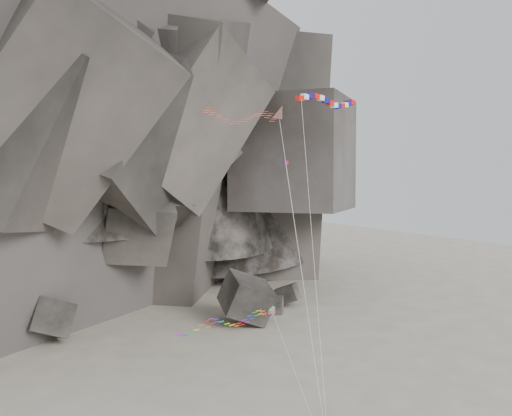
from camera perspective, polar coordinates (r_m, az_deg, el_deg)
headland at (r=117.57m, az=-21.79°, el=12.33°), size 110.00×70.00×84.00m
boulder_field at (r=83.37m, az=-17.22°, el=-12.00°), size 76.39×19.24×8.83m
delta_kite at (r=54.98m, az=-1.60°, el=9.23°), size 9.11×13.44×30.16m
banner_kite at (r=61.17m, az=7.25°, el=10.38°), size 16.90×12.87×31.42m
parafoil_kite at (r=58.14m, az=-3.22°, el=-11.30°), size 12.70×15.00×9.10m
pennant_kite at (r=53.55m, az=3.83°, el=-1.48°), size 5.15×10.87×24.62m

